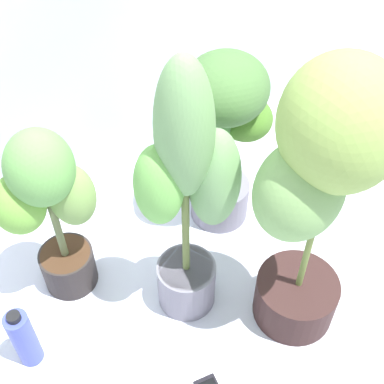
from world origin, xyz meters
name	(u,v)px	position (x,y,z in m)	size (l,w,h in m)	color
ground_plane	(205,326)	(0.00, 0.00, 0.00)	(8.00, 8.00, 0.00)	silver
potted_plant_center	(189,195)	(0.02, 0.13, 0.52)	(0.35, 0.24, 0.97)	slate
potted_plant_front_right	(318,189)	(0.26, -0.12, 0.62)	(0.40, 0.39, 1.00)	#331E1C
potted_plant_back_left	(49,205)	(-0.29, 0.43, 0.41)	(0.36, 0.27, 0.68)	#2C2525
potted_plant_back_right	(222,126)	(0.34, 0.38, 0.45)	(0.42, 0.41, 0.72)	slate
nutrient_bottle	(24,338)	(-0.52, 0.23, 0.12)	(0.07, 0.07, 0.26)	#434FB7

